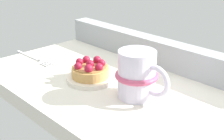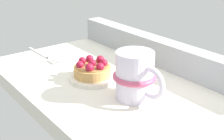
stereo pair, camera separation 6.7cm
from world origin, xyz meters
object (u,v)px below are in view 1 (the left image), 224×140
object	(u,v)px
raspberry_tart	(90,70)
coffee_mug	(138,75)
dessert_plate	(91,78)
dessert_fork	(34,58)

from	to	relation	value
raspberry_tart	coffee_mug	world-z (taller)	coffee_mug
dessert_plate	dessert_fork	world-z (taller)	dessert_plate
coffee_mug	dessert_fork	distance (cm)	35.86
dessert_plate	coffee_mug	xyz separation A→B (cm)	(13.19, 1.73, 4.56)
raspberry_tart	coffee_mug	distance (cm)	13.52
dessert_plate	dessert_fork	size ratio (longest dim) A/B	0.67
raspberry_tart	dessert_fork	xyz separation A→B (cm)	(-22.14, -2.08, -2.37)
raspberry_tart	dessert_fork	distance (cm)	22.37
raspberry_tart	dessert_fork	size ratio (longest dim) A/B	0.52
coffee_mug	dessert_fork	bearing A→B (deg)	-173.89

